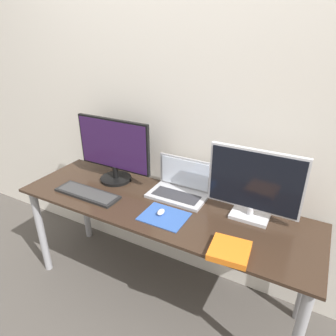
% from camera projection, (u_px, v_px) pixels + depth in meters
% --- Properties ---
extents(ground_plane, '(12.00, 12.00, 0.00)m').
position_uv_depth(ground_plane, '(139.00, 321.00, 1.87)').
color(ground_plane, '#4C4742').
extents(wall_back, '(7.00, 0.05, 2.50)m').
position_uv_depth(wall_back, '(187.00, 102.00, 1.83)').
color(wall_back, silver).
rests_on(wall_back, ground_plane).
extents(desk, '(1.83, 0.56, 0.70)m').
position_uv_depth(desk, '(160.00, 220.00, 1.84)').
color(desk, '#332319').
rests_on(desk, ground_plane).
extents(monitor_left, '(0.55, 0.21, 0.44)m').
position_uv_depth(monitor_left, '(114.00, 150.00, 1.99)').
color(monitor_left, black).
rests_on(monitor_left, desk).
extents(monitor_right, '(0.50, 0.15, 0.40)m').
position_uv_depth(monitor_right, '(254.00, 185.00, 1.60)').
color(monitor_right, silver).
rests_on(monitor_right, desk).
extents(laptop, '(0.36, 0.22, 0.22)m').
position_uv_depth(laptop, '(181.00, 186.00, 1.89)').
color(laptop, '#ADADB2').
rests_on(laptop, desk).
extents(keyboard, '(0.44, 0.14, 0.02)m').
position_uv_depth(keyboard, '(87.00, 193.00, 1.90)').
color(keyboard, black).
rests_on(keyboard, desk).
extents(mousepad, '(0.25, 0.20, 0.00)m').
position_uv_depth(mousepad, '(164.00, 216.00, 1.68)').
color(mousepad, '#2D519E').
rests_on(mousepad, desk).
extents(mouse, '(0.04, 0.06, 0.03)m').
position_uv_depth(mouse, '(161.00, 212.00, 1.69)').
color(mouse, silver).
rests_on(mouse, mousepad).
extents(book, '(0.20, 0.20, 0.03)m').
position_uv_depth(book, '(230.00, 251.00, 1.41)').
color(book, orange).
rests_on(book, desk).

